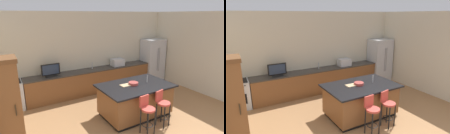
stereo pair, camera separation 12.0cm
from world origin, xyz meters
TOP-DOWN VIEW (x-y plane):
  - wall_back at (0.00, 4.33)m, footprint 7.16×0.12m
  - wall_right at (3.38, 2.17)m, footprint 0.12×4.73m
  - counter_back at (-0.08, 3.95)m, footprint 4.86×0.62m
  - kitchen_island at (0.20, 1.75)m, footprint 2.06×1.32m
  - refrigerator at (2.81, 3.90)m, footprint 0.91×0.74m
  - range_oven at (-2.90, 3.95)m, footprint 0.75×0.63m
  - cabinet_tower at (-3.06, 1.60)m, footprint 0.61×0.55m
  - microwave at (1.00, 3.95)m, footprint 0.48×0.36m
  - tv_monitor at (-1.63, 3.90)m, footprint 0.60×0.16m
  - sink_faucet_back at (-0.06, 4.05)m, footprint 0.02×0.02m
  - sink_faucet_island at (0.63, 1.75)m, footprint 0.02×0.02m
  - bar_stool_left at (-0.11, 0.86)m, footprint 0.34×0.35m
  - bar_stool_right at (0.47, 0.93)m, footprint 0.35×0.36m
  - fruit_bowl at (0.16, 1.79)m, footprint 0.28×0.28m
  - cell_phone at (0.23, 1.93)m, footprint 0.13×0.17m
  - cutting_board at (-0.06, 1.84)m, footprint 0.31×0.22m

SIDE VIEW (x-z plane):
  - counter_back at x=-0.08m, z-range 0.00..0.89m
  - range_oven at x=-2.90m, z-range 0.00..0.91m
  - kitchen_island at x=0.20m, z-range 0.01..0.94m
  - bar_stool_right at x=0.47m, z-range 0.09..1.04m
  - bar_stool_left at x=-0.11m, z-range 0.10..1.06m
  - refrigerator at x=2.81m, z-range 0.00..1.83m
  - cell_phone at x=0.23m, z-range 0.93..0.94m
  - cutting_board at x=-0.06m, z-range 0.93..0.95m
  - fruit_bowl at x=0.16m, z-range 0.93..1.01m
  - sink_faucet_back at x=-0.06m, z-range 0.89..1.13m
  - microwave at x=1.00m, z-range 0.89..1.17m
  - sink_faucet_island at x=0.63m, z-range 0.93..1.15m
  - tv_monitor at x=-1.63m, z-range 0.88..1.30m
  - cabinet_tower at x=-3.06m, z-range 0.04..2.16m
  - wall_back at x=0.00m, z-range 0.00..2.98m
  - wall_right at x=3.38m, z-range 0.00..2.98m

